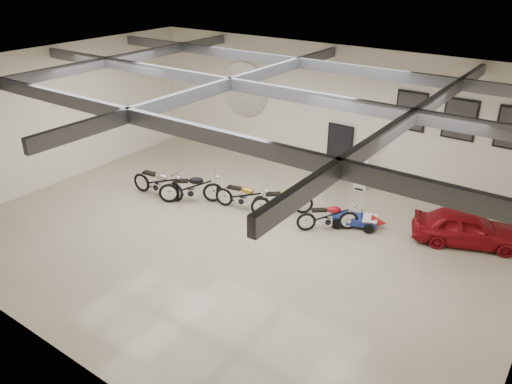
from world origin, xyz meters
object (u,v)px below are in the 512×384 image
Objects in this scene: motorcycle_silver at (157,182)px; vintage_car at (467,228)px; banner_stand at (361,167)px; motorcycle_gold at (243,196)px; go_kart at (359,217)px; motorcycle_black at (191,187)px; motorcycle_yellow at (282,200)px; motorcycle_red at (328,216)px.

vintage_car is (9.82, 3.06, -0.04)m from motorcycle_silver.
banner_stand reaches higher than vintage_car.
vintage_car is (6.74, 2.14, 0.00)m from motorcycle_gold.
motorcycle_silver is 1.24× the size of go_kart.
go_kart is at bearing 85.97° from vintage_car.
motorcycle_black is at bearing -138.48° from banner_stand.
motorcycle_silver reaches higher than go_kart.
vintage_car is at bearing -24.45° from motorcycle_yellow.
vintage_car is (3.04, 0.93, 0.21)m from go_kart.
vintage_car is at bearing -2.26° from go_kart.
motorcycle_gold is 3.90m from go_kart.
motorcycle_gold is at bearing 11.85° from motorcycle_silver.
motorcycle_black reaches higher than go_kart.
go_kart is (5.51, 1.80, -0.25)m from motorcycle_black.
motorcycle_gold is 1.14× the size of go_kart.
motorcycle_silver is at bearing 153.50° from motorcycle_red.
motorcycle_black is 8.97m from vintage_car.
banner_stand is 0.82× the size of motorcycle_silver.
motorcycle_black is 1.08× the size of motorcycle_gold.
motorcycle_yellow reaches higher than go_kart.
motorcycle_black is (-4.34, -4.40, -0.33)m from banner_stand.
banner_stand is 4.59m from motorcycle_gold.
motorcycle_red is at bearing -2.33° from motorcycle_gold.
motorcycle_black is at bearing 158.01° from motorcycle_yellow.
motorcycle_yellow is 2.55m from go_kart.
go_kart is at bearing 7.54° from motorcycle_gold.
motorcycle_gold is at bearing -127.48° from banner_stand.
motorcycle_silver reaches higher than motorcycle_yellow.
motorcycle_yellow reaches higher than motorcycle_gold.
motorcycle_silver is 1.31m from motorcycle_black.
vintage_car is (5.47, 1.65, -0.00)m from motorcycle_yellow.
motorcycle_red is at bearing -43.05° from motorcycle_yellow.
motorcycle_black reaches higher than motorcycle_red.
motorcycle_black is at bearing 10.05° from motorcycle_silver.
banner_stand is 3.43m from motorcycle_red.
banner_stand is 7.35m from motorcycle_silver.
motorcycle_yellow is 1.07× the size of motorcycle_red.
banner_stand is at bearing 7.46° from motorcycle_black.
motorcycle_black reaches higher than motorcycle_gold.
vintage_car reaches higher than go_kart.
motorcycle_gold reaches higher than go_kart.
motorcycle_black is at bearing 86.70° from vintage_car.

